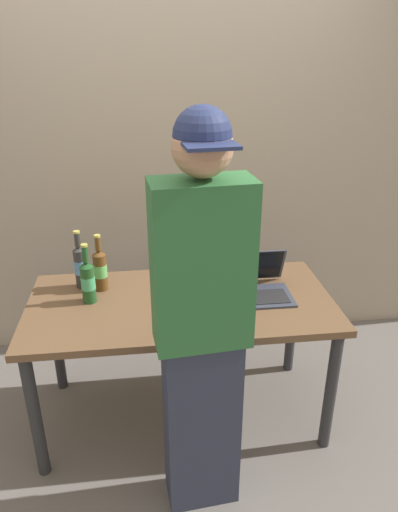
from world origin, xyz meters
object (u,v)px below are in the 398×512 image
(beer_bottle_green, at_px, (100,269))
(beer_bottle_amber, at_px, (88,281))
(person_figure, at_px, (202,324))
(beer_bottle_brown, at_px, (80,265))
(laptop, at_px, (257,285))

(beer_bottle_green, height_order, beer_bottle_amber, beer_bottle_amber)
(person_figure, bearing_deg, beer_bottle_brown, 126.59)
(beer_bottle_green, height_order, person_figure, person_figure)
(person_figure, bearing_deg, laptop, 57.05)
(beer_bottle_amber, distance_m, person_figure, 0.78)
(laptop, distance_m, beer_bottle_green, 0.85)
(beer_bottle_green, distance_m, person_figure, 0.86)
(beer_bottle_green, xyz_separation_m, beer_bottle_amber, (-0.05, -0.13, -0.00))
(laptop, relative_size, beer_bottle_amber, 1.06)
(laptop, height_order, beer_bottle_brown, beer_bottle_brown)
(beer_bottle_amber, bearing_deg, beer_bottle_green, 67.86)
(laptop, height_order, beer_bottle_green, beer_bottle_green)
(beer_bottle_amber, xyz_separation_m, person_figure, (0.51, -0.59, 0.07))
(laptop, bearing_deg, beer_bottle_brown, 168.97)
(beer_bottle_amber, bearing_deg, person_figure, -49.15)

